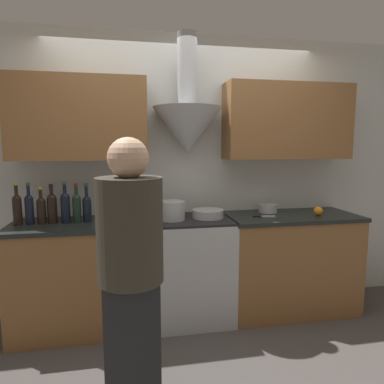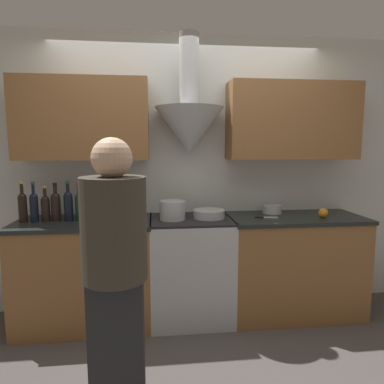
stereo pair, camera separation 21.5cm
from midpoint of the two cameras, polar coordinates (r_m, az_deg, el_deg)
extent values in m
plane|color=#4C4744|center=(3.10, -1.36, -22.77)|extent=(12.00, 12.00, 0.00)
cube|color=silver|center=(3.32, -3.22, 2.97)|extent=(8.40, 0.06, 2.60)
cone|color=#B7BABC|center=(3.12, -2.80, 10.17)|extent=(0.62, 0.62, 0.41)
cylinder|color=#B7BABC|center=(3.18, -2.86, 19.63)|extent=(0.17, 0.17, 0.64)
cube|color=brown|center=(3.16, -20.23, 11.37)|extent=(1.14, 0.32, 0.70)
cube|color=brown|center=(3.41, 13.80, 11.30)|extent=(1.21, 0.32, 0.70)
cube|color=brown|center=(3.20, -19.55, -13.32)|extent=(1.14, 0.60, 0.90)
cube|color=black|center=(3.07, -19.94, -5.15)|extent=(1.16, 0.62, 0.03)
cube|color=brown|center=(3.45, 14.13, -11.55)|extent=(1.21, 0.60, 0.90)
cube|color=black|center=(3.33, 14.38, -3.95)|extent=(1.23, 0.62, 0.03)
cube|color=#B7BABC|center=(3.18, -2.32, -12.83)|extent=(0.73, 0.60, 0.91)
cube|color=black|center=(2.93, -1.46, -15.48)|extent=(0.51, 0.01, 0.41)
cube|color=black|center=(3.05, -2.37, -4.61)|extent=(0.73, 0.60, 0.02)
cube|color=#B7BABC|center=(3.33, -3.03, -4.65)|extent=(0.73, 0.06, 0.10)
cylinder|color=black|center=(3.17, -28.84, -2.96)|extent=(0.07, 0.07, 0.21)
sphere|color=black|center=(3.15, -28.97, -1.04)|extent=(0.07, 0.07, 0.07)
cylinder|color=black|center=(3.14, -29.04, 0.12)|extent=(0.03, 0.03, 0.10)
cylinder|color=gold|center=(3.14, -29.11, 1.20)|extent=(0.03, 0.03, 0.02)
cylinder|color=black|center=(3.15, -27.25, -2.95)|extent=(0.07, 0.07, 0.21)
sphere|color=black|center=(3.13, -27.37, -1.05)|extent=(0.07, 0.07, 0.07)
cylinder|color=black|center=(3.12, -27.44, 0.08)|extent=(0.03, 0.03, 0.09)
cylinder|color=#234C33|center=(3.12, -27.50, 1.14)|extent=(0.03, 0.03, 0.02)
cylinder|color=black|center=(3.13, -25.62, -3.14)|extent=(0.07, 0.07, 0.19)
sphere|color=black|center=(3.12, -25.72, -1.46)|extent=(0.07, 0.07, 0.07)
cylinder|color=black|center=(3.11, -25.78, -0.39)|extent=(0.03, 0.03, 0.09)
cylinder|color=gold|center=(3.10, -25.84, 0.59)|extent=(0.03, 0.03, 0.02)
cylinder|color=black|center=(3.12, -24.12, -2.89)|extent=(0.08, 0.08, 0.21)
sphere|color=black|center=(3.10, -24.22, -1.01)|extent=(0.08, 0.08, 0.08)
cylinder|color=black|center=(3.09, -24.28, 0.06)|extent=(0.03, 0.03, 0.08)
cylinder|color=black|center=(3.09, -24.33, 1.00)|extent=(0.03, 0.03, 0.02)
cylinder|color=black|center=(3.08, -22.22, -2.81)|extent=(0.07, 0.07, 0.22)
sphere|color=black|center=(3.06, -22.32, -0.79)|extent=(0.07, 0.07, 0.07)
cylinder|color=black|center=(3.05, -22.38, 0.34)|extent=(0.03, 0.03, 0.09)
cylinder|color=#234C33|center=(3.05, -22.43, 1.36)|extent=(0.03, 0.03, 0.02)
cylinder|color=black|center=(3.06, -20.56, -2.91)|extent=(0.07, 0.07, 0.21)
sphere|color=black|center=(3.04, -20.65, -1.00)|extent=(0.07, 0.07, 0.07)
cylinder|color=black|center=(3.04, -20.71, 0.13)|extent=(0.03, 0.03, 0.09)
cylinder|color=maroon|center=(3.03, -20.76, 1.19)|extent=(0.03, 0.03, 0.02)
cylinder|color=black|center=(3.07, -19.02, -3.03)|extent=(0.07, 0.07, 0.18)
sphere|color=black|center=(3.05, -19.09, -1.35)|extent=(0.07, 0.07, 0.07)
cylinder|color=black|center=(3.04, -19.15, -0.05)|extent=(0.03, 0.03, 0.11)
cylinder|color=#234C33|center=(3.04, -19.20, 1.16)|extent=(0.03, 0.03, 0.02)
cylinder|color=#B7BABC|center=(2.99, -5.40, -3.10)|extent=(0.22, 0.22, 0.17)
cylinder|color=#B7BABC|center=(3.07, 0.66, -3.64)|extent=(0.28, 0.28, 0.07)
sphere|color=orange|center=(3.34, 18.60, -3.04)|extent=(0.08, 0.08, 0.08)
cylinder|color=#B7BABC|center=(3.39, 10.79, -2.68)|extent=(0.18, 0.18, 0.08)
cube|color=silver|center=(3.17, 10.70, -4.02)|extent=(0.13, 0.05, 0.01)
cube|color=black|center=(3.15, 8.88, -4.05)|extent=(0.08, 0.03, 0.01)
cube|color=#28282D|center=(2.08, -13.05, -25.47)|extent=(0.29, 0.19, 0.88)
cylinder|color=#3D382D|center=(1.80, -13.72, -6.19)|extent=(0.34, 0.34, 0.54)
sphere|color=#E0B28E|center=(1.75, -14.09, 5.50)|extent=(0.21, 0.21, 0.21)
camera|label=1|loc=(0.11, -92.11, -0.28)|focal=32.00mm
camera|label=2|loc=(0.11, 87.89, 0.28)|focal=32.00mm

